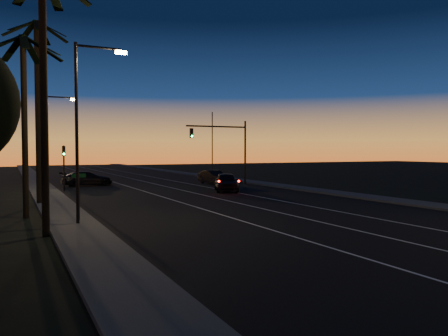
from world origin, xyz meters
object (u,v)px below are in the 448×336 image
lead_car (226,182)px  cross_car (87,179)px  signal_mast (226,141)px  right_car (214,177)px

lead_car → cross_car: size_ratio=1.07×
signal_mast → cross_car: size_ratio=1.30×
signal_mast → right_car: signal_mast is taller
signal_mast → lead_car: signal_mast is taller
signal_mast → right_car: (-0.70, 1.68, -4.01)m
right_car → signal_mast: bearing=-67.5°
signal_mast → cross_car: signal_mast is taller
right_car → cross_car: size_ratio=0.87×
right_car → lead_car: bearing=-107.4°
signal_mast → lead_car: (-3.31, -6.64, -3.92)m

